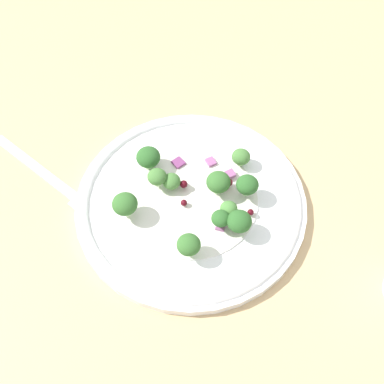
{
  "coord_description": "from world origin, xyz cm",
  "views": [
    {
      "loc": [
        -5.17,
        -26.99,
        44.91
      ],
      "look_at": [
        0.14,
        0.8,
        2.7
      ],
      "focal_mm": 41.29,
      "sensor_mm": 36.0,
      "label": 1
    }
  ],
  "objects": [
    {
      "name": "cranberry_1",
      "position": [
        -0.56,
        2.38,
        2.24
      ],
      "size": [
        0.94,
        0.94,
        0.94
      ],
      "primitive_type": "sphere",
      "color": "#4C0A14",
      "rests_on": "plate"
    },
    {
      "name": "broccoli_floret_4",
      "position": [
        6.41,
        0.3,
        3.53
      ],
      "size": [
        2.61,
        2.61,
        2.64
      ],
      "color": "#8EB77A",
      "rests_on": "plate"
    },
    {
      "name": "broccoli_floret_10",
      "position": [
        4.36,
        -4.46,
        3.45
      ],
      "size": [
        2.73,
        2.73,
        2.77
      ],
      "color": "#9EC684",
      "rests_on": "plate"
    },
    {
      "name": "broccoli_floret_0",
      "position": [
        3.69,
        -2.45,
        3.06
      ],
      "size": [
        1.96,
        1.96,
        1.99
      ],
      "color": "#8EB77A",
      "rests_on": "plate"
    },
    {
      "name": "broccoli_floret_8",
      "position": [
        -1.96,
        2.75,
        2.63
      ],
      "size": [
        2.17,
        2.17,
        2.2
      ],
      "color": "#8EB77A",
      "rests_on": "plate"
    },
    {
      "name": "dressing_pool",
      "position": [
        0.14,
        0.8,
        1.3
      ],
      "size": [
        15.79,
        15.79,
        0.2
      ],
      "primitive_type": "cylinder",
      "color": "white",
      "rests_on": "plate"
    },
    {
      "name": "plate",
      "position": [
        0.14,
        0.8,
        0.86
      ],
      "size": [
        27.23,
        27.23,
        1.7
      ],
      "color": "white",
      "rests_on": "ground_plane"
    },
    {
      "name": "onion_bit_3",
      "position": [
        3.41,
        5.53,
        1.58
      ],
      "size": [
        1.34,
        1.46,
        0.43
      ],
      "primitive_type": "cube",
      "rotation": [
        0.0,
        0.0,
        1.84
      ],
      "color": "#A35B93",
      "rests_on": "plate"
    },
    {
      "name": "ground_plane",
      "position": [
        0.0,
        0.0,
        -1.0
      ],
      "size": [
        180.0,
        180.0,
        2.0
      ],
      "primitive_type": "cube",
      "color": "tan"
    },
    {
      "name": "cranberry_3",
      "position": [
        6.25,
        -2.72,
        2.01
      ],
      "size": [
        0.74,
        0.74,
        0.74
      ],
      "primitive_type": "sphere",
      "color": "#4C0A14",
      "rests_on": "plate"
    },
    {
      "name": "broccoli_floret_1",
      "position": [
        -1.56,
        -6.23,
        3.51
      ],
      "size": [
        2.56,
        2.56,
        2.59
      ],
      "color": "#9EC684",
      "rests_on": "plate"
    },
    {
      "name": "broccoli_floret_3",
      "position": [
        3.29,
        1.09,
        3.39
      ],
      "size": [
        2.83,
        2.83,
        2.86
      ],
      "color": "#8EB77A",
      "rests_on": "plate"
    },
    {
      "name": "broccoli_floret_6",
      "position": [
        -7.59,
        0.2,
        3.58
      ],
      "size": [
        2.88,
        2.88,
        2.91
      ],
      "color": "#ADD18E",
      "rests_on": "plate"
    },
    {
      "name": "broccoli_floret_7",
      "position": [
        2.5,
        -3.59,
        3.22
      ],
      "size": [
        2.09,
        2.09,
        2.12
      ],
      "color": "#ADD18E",
      "rests_on": "plate"
    },
    {
      "name": "fork",
      "position": [
        -16.51,
        7.8,
        0.25
      ],
      "size": [
        13.37,
        15.37,
        0.5
      ],
      "color": "silver",
      "rests_on": "ground_plane"
    },
    {
      "name": "onion_bit_4",
      "position": [
        3.14,
        1.86,
        1.67
      ],
      "size": [
        1.19,
        1.19,
        0.42
      ],
      "primitive_type": "cube",
      "rotation": [
        0.0,
        0.0,
        0.82
      ],
      "color": "#843D75",
      "rests_on": "plate"
    },
    {
      "name": "broccoli_floret_9",
      "position": [
        -3.53,
        3.22,
        3.32
      ],
      "size": [
        2.25,
        2.25,
        2.28
      ],
      "color": "#9EC684",
      "rests_on": "plate"
    },
    {
      "name": "onion_bit_0",
      "position": [
        -0.56,
        6.17,
        1.56
      ],
      "size": [
        1.79,
        1.81,
        0.36
      ],
      "primitive_type": "cube",
      "rotation": [
        0.0,
        0.0,
        2.07
      ],
      "color": "#843D75",
      "rests_on": "plate"
    },
    {
      "name": "cranberry_2",
      "position": [
        4.73,
        1.62,
        2.27
      ],
      "size": [
        0.94,
        0.94,
        0.94
      ],
      "primitive_type": "sphere",
      "color": "maroon",
      "rests_on": "plate"
    },
    {
      "name": "onion_bit_2",
      "position": [
        2.59,
        -3.6,
        1.48
      ],
      "size": [
        1.47,
        1.51,
        0.52
      ],
      "primitive_type": "cube",
      "rotation": [
        0.0,
        0.0,
        1.1
      ],
      "color": "#A35B93",
      "rests_on": "plate"
    },
    {
      "name": "broccoli_floret_5",
      "position": [
        -4.15,
        6.39,
        3.16
      ],
      "size": [
        2.93,
        2.93,
        2.96
      ],
      "color": "#8EB77A",
      "rests_on": "plate"
    },
    {
      "name": "cranberry_0",
      "position": [
        -0.96,
        0.09,
        1.93
      ],
      "size": [
        0.76,
        0.76,
        0.76
      ],
      "primitive_type": "sphere",
      "color": "#4C0A14",
      "rests_on": "plate"
    },
    {
      "name": "onion_bit_1",
      "position": [
        5.27,
        3.01,
        1.91
      ],
      "size": [
        1.33,
        1.33,
        0.52
      ],
      "primitive_type": "cube",
      "rotation": [
        0.0,
        0.0,
        1.88
      ],
      "color": "#A35B93",
      "rests_on": "plate"
    },
    {
      "name": "broccoli_floret_2",
      "position": [
        6.95,
        4.69,
        2.73
      ],
      "size": [
        2.27,
        2.27,
        2.3
      ],
      "color": "#9EC684",
      "rests_on": "plate"
    }
  ]
}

